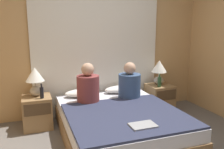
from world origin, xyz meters
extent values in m
cube|color=tan|center=(0.00, 1.78, 1.25)|extent=(4.08, 0.06, 2.50)
cube|color=white|center=(0.00, 1.72, 1.16)|extent=(2.28, 0.02, 2.32)
cube|color=olive|center=(0.00, 0.67, 0.12)|extent=(1.58, 1.99, 0.24)
cube|color=silver|center=(0.00, 0.67, 0.32)|extent=(1.54, 1.95, 0.17)
cube|color=#937047|center=(-1.09, 1.39, 0.25)|extent=(0.43, 0.45, 0.50)
cube|color=#4C3823|center=(-1.09, 1.17, 0.37)|extent=(0.38, 0.02, 0.18)
cube|color=#937047|center=(1.09, 1.39, 0.25)|extent=(0.43, 0.45, 0.50)
cube|color=#4C3823|center=(1.09, 1.17, 0.37)|extent=(0.38, 0.02, 0.18)
ellipsoid|color=#B2A899|center=(-1.09, 1.45, 0.58)|extent=(0.19, 0.19, 0.15)
cylinder|color=#B2A893|center=(-1.09, 1.45, 0.69)|extent=(0.02, 0.02, 0.08)
cone|color=white|center=(-1.09, 1.45, 0.84)|extent=(0.29, 0.29, 0.22)
ellipsoid|color=#B2A899|center=(1.09, 1.45, 0.58)|extent=(0.19, 0.19, 0.15)
cylinder|color=#B2A893|center=(1.09, 1.45, 0.69)|extent=(0.02, 0.02, 0.08)
cone|color=white|center=(1.09, 1.45, 0.84)|extent=(0.29, 0.29, 0.22)
ellipsoid|color=white|center=(-0.35, 1.48, 0.47)|extent=(0.59, 0.29, 0.12)
ellipsoid|color=white|center=(0.35, 1.48, 0.47)|extent=(0.59, 0.29, 0.12)
cube|color=#2D334C|center=(0.00, 0.40, 0.42)|extent=(1.52, 1.38, 0.03)
cylinder|color=brown|center=(-0.33, 1.13, 0.62)|extent=(0.35, 0.35, 0.42)
sphere|color=tan|center=(-0.33, 1.13, 0.93)|extent=(0.20, 0.20, 0.20)
cylinder|color=#38517A|center=(0.36, 1.13, 0.61)|extent=(0.36, 0.36, 0.40)
sphere|color=tan|center=(0.36, 1.13, 0.90)|extent=(0.20, 0.20, 0.20)
cylinder|color=black|center=(-1.01, 1.28, 0.58)|extent=(0.06, 0.06, 0.17)
cylinder|color=black|center=(-1.01, 1.28, 0.70)|extent=(0.02, 0.02, 0.06)
cylinder|color=#2D4C28|center=(1.01, 1.28, 0.59)|extent=(0.07, 0.07, 0.18)
cylinder|color=#2D4C28|center=(1.01, 1.28, 0.71)|extent=(0.02, 0.02, 0.06)
cube|color=#9EA0A5|center=(0.03, -0.01, 0.45)|extent=(0.30, 0.21, 0.02)
camera|label=1|loc=(-1.16, -2.31, 1.58)|focal=38.00mm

